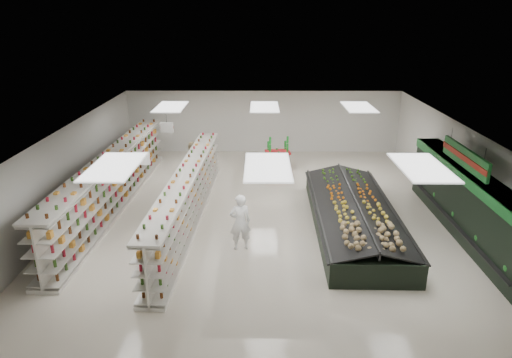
{
  "coord_description": "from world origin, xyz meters",
  "views": [
    {
      "loc": [
        -0.22,
        -15.22,
        6.92
      ],
      "look_at": [
        -0.33,
        0.16,
        1.3
      ],
      "focal_mm": 32.0,
      "sensor_mm": 36.0,
      "label": 1
    }
  ],
  "objects_px": {
    "gondola_center": "(188,198)",
    "shopper_main": "(240,222)",
    "produce_island": "(353,214)",
    "soda_endcap": "(278,154)",
    "shopper_background": "(194,162)",
    "gondola_left": "(113,183)"
  },
  "relations": [
    {
      "from": "produce_island",
      "to": "soda_endcap",
      "type": "relative_size",
      "value": 5.2
    },
    {
      "from": "soda_endcap",
      "to": "shopper_background",
      "type": "xyz_separation_m",
      "value": [
        -3.68,
        -1.9,
        0.19
      ]
    },
    {
      "from": "soda_endcap",
      "to": "shopper_background",
      "type": "distance_m",
      "value": 4.15
    },
    {
      "from": "gondola_left",
      "to": "soda_endcap",
      "type": "xyz_separation_m",
      "value": [
        6.33,
        4.62,
        -0.23
      ]
    },
    {
      "from": "gondola_center",
      "to": "shopper_background",
      "type": "distance_m",
      "value": 3.98
    },
    {
      "from": "gondola_left",
      "to": "soda_endcap",
      "type": "height_order",
      "value": "gondola_left"
    },
    {
      "from": "produce_island",
      "to": "shopper_background",
      "type": "relative_size",
      "value": 4.2
    },
    {
      "from": "shopper_main",
      "to": "shopper_background",
      "type": "height_order",
      "value": "shopper_main"
    },
    {
      "from": "gondola_left",
      "to": "shopper_main",
      "type": "distance_m",
      "value": 5.89
    },
    {
      "from": "shopper_background",
      "to": "shopper_main",
      "type": "bearing_deg",
      "value": -159.24
    },
    {
      "from": "soda_endcap",
      "to": "shopper_main",
      "type": "distance_m",
      "value": 8.05
    },
    {
      "from": "gondola_center",
      "to": "shopper_main",
      "type": "relative_size",
      "value": 5.84
    },
    {
      "from": "gondola_center",
      "to": "produce_island",
      "type": "distance_m",
      "value": 5.71
    },
    {
      "from": "produce_island",
      "to": "gondola_center",
      "type": "bearing_deg",
      "value": 174.35
    },
    {
      "from": "gondola_center",
      "to": "shopper_main",
      "type": "xyz_separation_m",
      "value": [
        1.9,
        -2.05,
        0.07
      ]
    },
    {
      "from": "shopper_main",
      "to": "shopper_background",
      "type": "distance_m",
      "value": 6.42
    },
    {
      "from": "shopper_main",
      "to": "gondola_left",
      "type": "bearing_deg",
      "value": -47.04
    },
    {
      "from": "gondola_left",
      "to": "shopper_background",
      "type": "height_order",
      "value": "gondola_left"
    },
    {
      "from": "produce_island",
      "to": "soda_endcap",
      "type": "height_order",
      "value": "soda_endcap"
    },
    {
      "from": "produce_island",
      "to": "shopper_background",
      "type": "distance_m",
      "value": 7.54
    },
    {
      "from": "soda_endcap",
      "to": "produce_island",
      "type": "bearing_deg",
      "value": -70.09
    },
    {
      "from": "gondola_center",
      "to": "shopper_background",
      "type": "relative_size",
      "value": 5.93
    }
  ]
}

